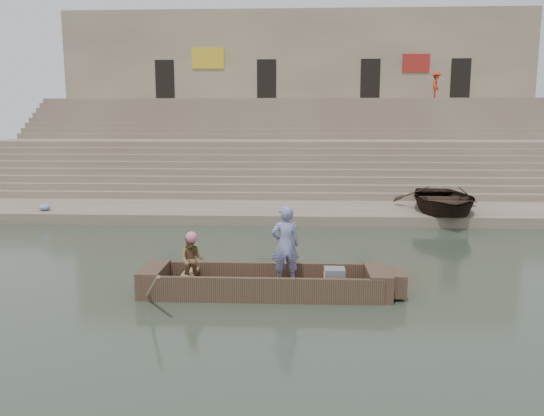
# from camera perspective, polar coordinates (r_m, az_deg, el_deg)

# --- Properties ---
(ground) EXTENTS (120.00, 120.00, 0.00)m
(ground) POSITION_cam_1_polar(r_m,az_deg,el_deg) (13.94, 2.00, -6.96)
(ground) COLOR #2B3729
(ground) RESTS_ON ground
(lower_landing) EXTENTS (32.00, 4.00, 0.40)m
(lower_landing) POSITION_cam_1_polar(r_m,az_deg,el_deg) (21.70, 2.28, -0.47)
(lower_landing) COLOR gray
(lower_landing) RESTS_ON ground
(mid_landing) EXTENTS (32.00, 3.00, 2.80)m
(mid_landing) POSITION_cam_1_polar(r_m,az_deg,el_deg) (28.99, 2.43, 4.43)
(mid_landing) COLOR gray
(mid_landing) RESTS_ON ground
(upper_landing) EXTENTS (32.00, 3.00, 5.20)m
(upper_landing) POSITION_cam_1_polar(r_m,az_deg,el_deg) (35.90, 2.51, 7.32)
(upper_landing) COLOR gray
(upper_landing) RESTS_ON ground
(ghat_steps) EXTENTS (32.00, 11.00, 5.20)m
(ghat_steps) POSITION_cam_1_polar(r_m,az_deg,el_deg) (30.64, 2.45, 5.45)
(ghat_steps) COLOR gray
(ghat_steps) RESTS_ON ground
(building_wall) EXTENTS (32.00, 5.07, 11.20)m
(building_wall) POSITION_cam_1_polar(r_m,az_deg,el_deg) (39.90, 2.57, 11.85)
(building_wall) COLOR tan
(building_wall) RESTS_ON ground
(main_rowboat) EXTENTS (5.00, 1.30, 0.22)m
(main_rowboat) POSITION_cam_1_polar(r_m,az_deg,el_deg) (12.36, -0.78, -8.60)
(main_rowboat) COLOR brown
(main_rowboat) RESTS_ON ground
(rowboat_trim) EXTENTS (6.04, 2.63, 1.83)m
(rowboat_trim) POSITION_cam_1_polar(r_m,az_deg,el_deg) (12.28, 0.19, -7.76)
(rowboat_trim) COLOR brown
(rowboat_trim) RESTS_ON ground
(standing_man) EXTENTS (0.74, 0.58, 1.80)m
(standing_man) POSITION_cam_1_polar(r_m,az_deg,el_deg) (12.17, 1.42, -3.96)
(standing_man) COLOR navy
(standing_man) RESTS_ON main_rowboat
(rowing_man) EXTENTS (0.58, 0.46, 1.16)m
(rowing_man) POSITION_cam_1_polar(r_m,az_deg,el_deg) (12.27, -8.50, -5.47)
(rowing_man) COLOR #256F32
(rowing_man) RESTS_ON main_rowboat
(television) EXTENTS (0.46, 0.42, 0.40)m
(television) POSITION_cam_1_polar(r_m,az_deg,el_deg) (12.27, 6.59, -7.28)
(television) COLOR slate
(television) RESTS_ON main_rowboat
(beached_rowboat) EXTENTS (3.68, 4.95, 0.98)m
(beached_rowboat) POSITION_cam_1_polar(r_m,az_deg,el_deg) (21.61, 17.68, 0.91)
(beached_rowboat) COLOR #2D2116
(beached_rowboat) RESTS_ON lower_landing
(pedestrian) EXTENTS (0.96, 1.23, 1.67)m
(pedestrian) POSITION_cam_1_polar(r_m,az_deg,el_deg) (36.24, 17.04, 12.38)
(pedestrian) COLOR red
(pedestrian) RESTS_ON upper_landing
(cloth_bundles) EXTENTS (15.66, 0.94, 0.26)m
(cloth_bundles) POSITION_cam_1_polar(r_m,az_deg,el_deg) (20.85, -3.48, 0.04)
(cloth_bundles) COLOR #3F5999
(cloth_bundles) RESTS_ON lower_landing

